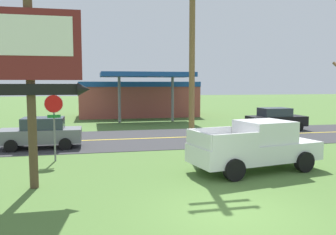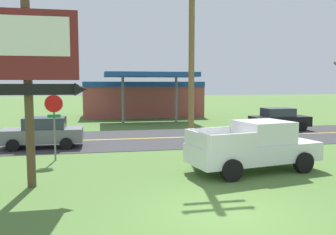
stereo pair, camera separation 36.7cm
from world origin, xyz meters
name	(u,v)px [view 1 (the left image)]	position (x,y,z in m)	size (l,w,h in m)	color
ground_plane	(233,214)	(0.00, 0.00, 0.00)	(180.00, 180.00, 0.00)	#4C7033
road_asphalt	(151,138)	(0.00, 13.00, 0.01)	(140.00, 8.00, 0.02)	#333335
road_centre_line	(151,138)	(0.00, 13.00, 0.02)	(126.00, 0.20, 0.01)	gold
motel_sign	(31,62)	(-5.43, 3.45, 4.13)	(3.50, 0.54, 6.07)	brown
stop_sign	(54,116)	(-5.21, 7.61, 2.03)	(0.80, 0.08, 2.95)	slate
utility_pole	(192,48)	(0.81, 6.72, 5.00)	(2.07, 0.26, 9.34)	brown
gas_station	(138,98)	(1.22, 28.25, 1.94)	(12.00, 11.50, 4.40)	#A84C42
pickup_white_parked_on_lawn	(256,146)	(2.75, 4.21, 0.96)	(5.48, 2.96, 1.96)	silver
car_grey_near_lane	(41,133)	(-6.22, 11.00, 0.83)	(4.20, 2.00, 1.64)	slate
car_black_mid_lane	(276,119)	(9.68, 15.00, 0.83)	(4.20, 2.00, 1.64)	black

